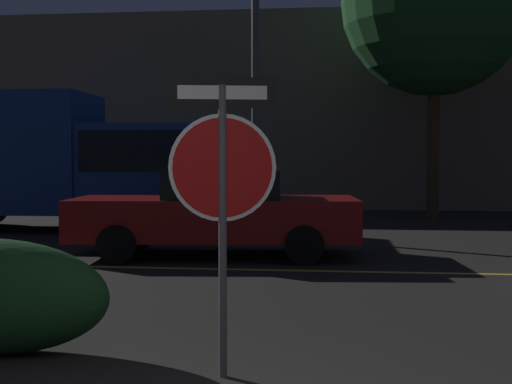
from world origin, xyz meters
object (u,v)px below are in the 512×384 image
at_px(passing_car_2, 217,212).
at_px(tree_0, 435,2).
at_px(stop_sign, 222,169).
at_px(delivery_truck, 53,158).

xyz_separation_m(passing_car_2, tree_0, (4.42, 7.62, 4.91)).
distance_m(stop_sign, tree_0, 14.91).
relative_size(passing_car_2, delivery_truck, 0.70).
bearing_deg(stop_sign, delivery_truck, 106.62).
bearing_deg(tree_0, delivery_truck, -156.64).
distance_m(passing_car_2, tree_0, 10.09).
bearing_deg(stop_sign, passing_car_2, 88.39).
bearing_deg(delivery_truck, passing_car_2, 47.58).
height_order(delivery_truck, tree_0, tree_0).
distance_m(stop_sign, delivery_truck, 11.57).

